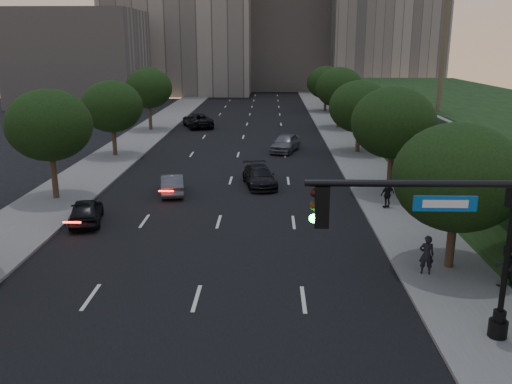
{
  "coord_description": "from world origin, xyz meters",
  "views": [
    {
      "loc": [
        2.71,
        -13.41,
        9.26
      ],
      "look_at": [
        2.18,
        7.08,
        3.6
      ],
      "focal_mm": 38.0,
      "sensor_mm": 36.0,
      "label": 1
    }
  ],
  "objects_px": {
    "sedan_near_left": "(86,211)",
    "pedestrian_a": "(427,255)",
    "street_lamp": "(506,265)",
    "traffic_signal_mast": "(489,295)",
    "pedestrian_c": "(388,194)",
    "sedan_near_right": "(259,176)",
    "sedan_far_right": "(285,143)",
    "sedan_far_left": "(198,120)",
    "pedestrian_b": "(504,266)",
    "sedan_mid_left": "(172,184)"
  },
  "relations": [
    {
      "from": "sedan_near_left",
      "to": "pedestrian_a",
      "type": "distance_m",
      "value": 17.34
    },
    {
      "from": "street_lamp",
      "to": "pedestrian_a",
      "type": "relative_size",
      "value": 3.42
    },
    {
      "from": "traffic_signal_mast",
      "to": "pedestrian_a",
      "type": "height_order",
      "value": "traffic_signal_mast"
    },
    {
      "from": "pedestrian_a",
      "to": "pedestrian_c",
      "type": "relative_size",
      "value": 1.04
    },
    {
      "from": "pedestrian_c",
      "to": "sedan_near_right",
      "type": "bearing_deg",
      "value": -62.48
    },
    {
      "from": "street_lamp",
      "to": "sedan_far_right",
      "type": "xyz_separation_m",
      "value": [
        -5.98,
        31.21,
        -1.84
      ]
    },
    {
      "from": "sedan_near_right",
      "to": "sedan_near_left",
      "type": "bearing_deg",
      "value": -149.68
    },
    {
      "from": "sedan_far_left",
      "to": "pedestrian_b",
      "type": "bearing_deg",
      "value": 92.9
    },
    {
      "from": "traffic_signal_mast",
      "to": "sedan_mid_left",
      "type": "bearing_deg",
      "value": 117.61
    },
    {
      "from": "pedestrian_a",
      "to": "pedestrian_b",
      "type": "bearing_deg",
      "value": 164.67
    },
    {
      "from": "sedan_mid_left",
      "to": "pedestrian_c",
      "type": "relative_size",
      "value": 2.46
    },
    {
      "from": "street_lamp",
      "to": "sedan_far_left",
      "type": "relative_size",
      "value": 0.98
    },
    {
      "from": "street_lamp",
      "to": "pedestrian_b",
      "type": "height_order",
      "value": "street_lamp"
    },
    {
      "from": "sedan_near_left",
      "to": "sedan_far_right",
      "type": "relative_size",
      "value": 0.85
    },
    {
      "from": "sedan_far_left",
      "to": "pedestrian_c",
      "type": "relative_size",
      "value": 3.62
    },
    {
      "from": "pedestrian_a",
      "to": "sedan_far_right",
      "type": "bearing_deg",
      "value": -72.76
    },
    {
      "from": "sedan_near_left",
      "to": "sedan_near_right",
      "type": "xyz_separation_m",
      "value": [
        9.03,
        7.97,
        -0.01
      ]
    },
    {
      "from": "sedan_near_left",
      "to": "street_lamp",
      "type": "bearing_deg",
      "value": 133.72
    },
    {
      "from": "pedestrian_c",
      "to": "pedestrian_a",
      "type": "bearing_deg",
      "value": 60.6
    },
    {
      "from": "sedan_near_right",
      "to": "pedestrian_b",
      "type": "height_order",
      "value": "pedestrian_b"
    },
    {
      "from": "sedan_far_right",
      "to": "pedestrian_b",
      "type": "distance_m",
      "value": 28.45
    },
    {
      "from": "sedan_mid_left",
      "to": "pedestrian_b",
      "type": "distance_m",
      "value": 20.3
    },
    {
      "from": "sedan_far_left",
      "to": "sedan_near_right",
      "type": "height_order",
      "value": "sedan_far_left"
    },
    {
      "from": "sedan_near_right",
      "to": "street_lamp",
      "type": "bearing_deg",
      "value": -78.53
    },
    {
      "from": "pedestrian_c",
      "to": "street_lamp",
      "type": "bearing_deg",
      "value": 65.23
    },
    {
      "from": "traffic_signal_mast",
      "to": "sedan_far_left",
      "type": "distance_m",
      "value": 51.26
    },
    {
      "from": "sedan_near_left",
      "to": "sedan_far_right",
      "type": "distance_m",
      "value": 22.75
    },
    {
      "from": "street_lamp",
      "to": "sedan_near_right",
      "type": "xyz_separation_m",
      "value": [
        -8.03,
        19.3,
        -1.98
      ]
    },
    {
      "from": "pedestrian_b",
      "to": "sedan_near_right",
      "type": "bearing_deg",
      "value": -69.19
    },
    {
      "from": "sedan_mid_left",
      "to": "sedan_far_left",
      "type": "height_order",
      "value": "sedan_far_left"
    },
    {
      "from": "street_lamp",
      "to": "sedan_near_right",
      "type": "relative_size",
      "value": 1.24
    },
    {
      "from": "sedan_far_left",
      "to": "pedestrian_b",
      "type": "xyz_separation_m",
      "value": [
        17.25,
        -41.37,
        0.18
      ]
    },
    {
      "from": "sedan_near_right",
      "to": "sedan_far_left",
      "type": "bearing_deg",
      "value": 95.05
    },
    {
      "from": "traffic_signal_mast",
      "to": "sedan_far_left",
      "type": "bearing_deg",
      "value": 105.01
    },
    {
      "from": "pedestrian_b",
      "to": "sedan_far_right",
      "type": "bearing_deg",
      "value": -85.68
    },
    {
      "from": "sedan_far_left",
      "to": "pedestrian_c",
      "type": "height_order",
      "value": "pedestrian_c"
    },
    {
      "from": "street_lamp",
      "to": "pedestrian_a",
      "type": "xyz_separation_m",
      "value": [
        -0.96,
        4.89,
        -1.66
      ]
    },
    {
      "from": "sedan_far_left",
      "to": "pedestrian_b",
      "type": "distance_m",
      "value": 44.83
    },
    {
      "from": "pedestrian_a",
      "to": "street_lamp",
      "type": "bearing_deg",
      "value": 107.56
    },
    {
      "from": "sedan_far_left",
      "to": "sedan_near_right",
      "type": "relative_size",
      "value": 1.26
    },
    {
      "from": "traffic_signal_mast",
      "to": "pedestrian_c",
      "type": "bearing_deg",
      "value": 84.86
    },
    {
      "from": "pedestrian_b",
      "to": "pedestrian_c",
      "type": "distance_m",
      "value": 10.53
    },
    {
      "from": "traffic_signal_mast",
      "to": "pedestrian_c",
      "type": "relative_size",
      "value": 4.42
    },
    {
      "from": "sedan_near_left",
      "to": "pedestrian_b",
      "type": "bearing_deg",
      "value": 145.52
    },
    {
      "from": "sedan_near_left",
      "to": "sedan_far_right",
      "type": "bearing_deg",
      "value": -131.8
    },
    {
      "from": "sedan_near_left",
      "to": "pedestrian_a",
      "type": "height_order",
      "value": "pedestrian_a"
    },
    {
      "from": "sedan_near_right",
      "to": "pedestrian_b",
      "type": "bearing_deg",
      "value": -68.91
    },
    {
      "from": "street_lamp",
      "to": "sedan_near_right",
      "type": "bearing_deg",
      "value": 112.58
    },
    {
      "from": "sedan_near_left",
      "to": "pedestrian_c",
      "type": "relative_size",
      "value": 2.49
    },
    {
      "from": "street_lamp",
      "to": "sedan_far_right",
      "type": "distance_m",
      "value": 31.83
    }
  ]
}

